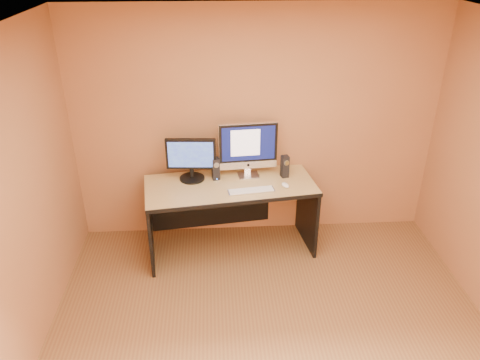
# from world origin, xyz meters

# --- Properties ---
(floor) EXTENTS (4.00, 4.00, 0.00)m
(floor) POSITION_xyz_m (0.00, 0.00, 0.00)
(floor) COLOR brown
(floor) RESTS_ON ground
(walls) EXTENTS (4.00, 4.00, 2.60)m
(walls) POSITION_xyz_m (0.00, 0.00, 1.30)
(walls) COLOR #9C653F
(walls) RESTS_ON ground
(ceiling) EXTENTS (4.00, 4.00, 0.00)m
(ceiling) POSITION_xyz_m (0.00, 0.00, 2.60)
(ceiling) COLOR white
(ceiling) RESTS_ON walls
(desk) EXTENTS (1.87, 1.01, 0.82)m
(desk) POSITION_xyz_m (-0.31, 1.57, 0.41)
(desk) COLOR tan
(desk) RESTS_ON ground
(imac) EXTENTS (0.65, 0.29, 0.61)m
(imac) POSITION_xyz_m (-0.10, 1.76, 1.13)
(imac) COLOR silver
(imac) RESTS_ON desk
(second_monitor) EXTENTS (0.55, 0.30, 0.47)m
(second_monitor) POSITION_xyz_m (-0.71, 1.71, 1.06)
(second_monitor) COLOR black
(second_monitor) RESTS_ON desk
(speaker_left) EXTENTS (0.09, 0.09, 0.25)m
(speaker_left) POSITION_xyz_m (-0.46, 1.70, 0.95)
(speaker_left) COLOR black
(speaker_left) RESTS_ON desk
(speaker_right) EXTENTS (0.09, 0.10, 0.25)m
(speaker_right) POSITION_xyz_m (0.29, 1.71, 0.95)
(speaker_right) COLOR black
(speaker_right) RESTS_ON desk
(keyboard) EXTENTS (0.49, 0.19, 0.02)m
(keyboard) POSITION_xyz_m (-0.10, 1.40, 0.83)
(keyboard) COLOR silver
(keyboard) RESTS_ON desk
(mouse) EXTENTS (0.10, 0.13, 0.04)m
(mouse) POSITION_xyz_m (0.27, 1.48, 0.84)
(mouse) COLOR white
(mouse) RESTS_ON desk
(cable_a) EXTENTS (0.16, 0.20, 0.01)m
(cable_a) POSITION_xyz_m (-0.05, 1.85, 0.83)
(cable_a) COLOR black
(cable_a) RESTS_ON desk
(cable_b) EXTENTS (0.10, 0.18, 0.01)m
(cable_b) POSITION_xyz_m (-0.08, 1.93, 0.83)
(cable_b) COLOR black
(cable_b) RESTS_ON desk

